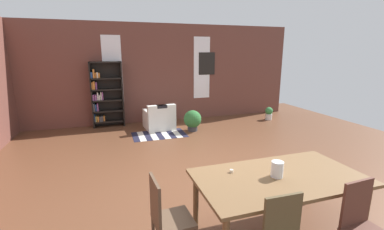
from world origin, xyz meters
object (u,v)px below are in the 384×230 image
at_px(armchair_white, 159,119).
at_px(potted_plant_by_shelf, 269,113).
at_px(dining_table, 279,182).
at_px(bookshelf_tall, 105,95).
at_px(dining_chair_near_right, 364,227).
at_px(dining_chair_head_left, 166,217).
at_px(vase_on_table, 277,169).
at_px(potted_plant_corner, 193,120).

bearing_deg(armchair_white, potted_plant_by_shelf, -1.23).
bearing_deg(dining_table, potted_plant_by_shelf, 56.86).
relative_size(dining_table, bookshelf_tall, 1.03).
xyz_separation_m(dining_chair_near_right, dining_chair_head_left, (-1.80, 0.76, 0.00)).
xyz_separation_m(vase_on_table, bookshelf_tall, (-1.87, 5.70, 0.11)).
bearing_deg(potted_plant_corner, bookshelf_tall, 151.59).
height_order(vase_on_table, potted_plant_by_shelf, vase_on_table).
relative_size(bookshelf_tall, potted_plant_corner, 3.25).
xyz_separation_m(dining_chair_head_left, potted_plant_corner, (1.75, 4.46, -0.19)).
xyz_separation_m(vase_on_table, dining_chair_head_left, (-1.32, -0.00, -0.34)).
relative_size(dining_chair_head_left, armchair_white, 1.11).
distance_m(dining_chair_head_left, potted_plant_corner, 4.79).
height_order(dining_chair_head_left, armchair_white, dining_chair_head_left).
xyz_separation_m(dining_table, dining_chair_near_right, (0.44, -0.76, -0.17)).
bearing_deg(dining_chair_near_right, vase_on_table, 122.34).
xyz_separation_m(dining_table, dining_chair_head_left, (-1.36, -0.00, -0.17)).
xyz_separation_m(dining_chair_near_right, potted_plant_by_shelf, (2.76, 5.66, -0.29)).
distance_m(dining_chair_head_left, bookshelf_tall, 5.74).
distance_m(vase_on_table, bookshelf_tall, 5.99).
bearing_deg(bookshelf_tall, vase_on_table, -71.84).
distance_m(bookshelf_tall, potted_plant_by_shelf, 5.22).
bearing_deg(vase_on_table, dining_chair_head_left, -179.82).
distance_m(bookshelf_tall, potted_plant_corner, 2.69).
bearing_deg(armchair_white, vase_on_table, -85.24).
xyz_separation_m(dining_chair_head_left, armchair_white, (0.91, 4.98, -0.23)).
relative_size(dining_chair_near_right, potted_plant_corner, 1.60).
bearing_deg(potted_plant_by_shelf, dining_table, -123.14).
distance_m(dining_table, bookshelf_tall, 6.01).
height_order(dining_chair_head_left, potted_plant_corner, dining_chair_head_left).
bearing_deg(dining_table, potted_plant_corner, 85.00).
relative_size(dining_table, potted_plant_by_shelf, 4.74).
bearing_deg(dining_table, bookshelf_tall, 108.54).
bearing_deg(armchair_white, dining_chair_head_left, -100.33).
xyz_separation_m(dining_table, armchair_white, (-0.46, 4.97, -0.41)).
height_order(dining_table, potted_plant_corner, dining_table).
xyz_separation_m(vase_on_table, potted_plant_corner, (0.43, 4.45, -0.53)).
relative_size(bookshelf_tall, potted_plant_by_shelf, 4.60).
distance_m(dining_table, dining_chair_near_right, 0.90).
distance_m(dining_chair_near_right, dining_chair_head_left, 1.96).
distance_m(dining_chair_near_right, potted_plant_by_shelf, 6.30).
relative_size(vase_on_table, dining_chair_near_right, 0.20).
bearing_deg(dining_table, dining_chair_head_left, -179.83).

